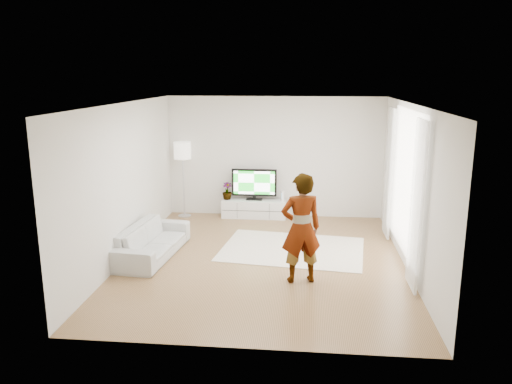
# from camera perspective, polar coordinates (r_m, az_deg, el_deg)

# --- Properties ---
(floor) EXTENTS (6.00, 6.00, 0.00)m
(floor) POSITION_cam_1_polar(r_m,az_deg,el_deg) (9.12, 0.87, -7.80)
(floor) COLOR #9F7348
(floor) RESTS_ON ground
(ceiling) EXTENTS (6.00, 6.00, 0.00)m
(ceiling) POSITION_cam_1_polar(r_m,az_deg,el_deg) (8.52, 0.93, 10.05)
(ceiling) COLOR white
(ceiling) RESTS_ON wall_back
(wall_left) EXTENTS (0.02, 6.00, 2.80)m
(wall_left) POSITION_cam_1_polar(r_m,az_deg,el_deg) (9.26, -14.72, 1.13)
(wall_left) COLOR silver
(wall_left) RESTS_ON floor
(wall_right) EXTENTS (0.02, 6.00, 2.80)m
(wall_right) POSITION_cam_1_polar(r_m,az_deg,el_deg) (8.86, 17.22, 0.44)
(wall_right) COLOR silver
(wall_right) RESTS_ON floor
(wall_back) EXTENTS (5.00, 0.02, 2.80)m
(wall_back) POSITION_cam_1_polar(r_m,az_deg,el_deg) (11.65, 2.14, 3.99)
(wall_back) COLOR silver
(wall_back) RESTS_ON floor
(wall_front) EXTENTS (5.00, 0.02, 2.80)m
(wall_front) POSITION_cam_1_polar(r_m,az_deg,el_deg) (5.83, -1.59, -5.53)
(wall_front) COLOR silver
(wall_front) RESTS_ON floor
(window) EXTENTS (0.01, 2.60, 2.50)m
(window) POSITION_cam_1_polar(r_m,az_deg,el_deg) (9.14, 16.76, 1.16)
(window) COLOR white
(window) RESTS_ON wall_right
(curtain_near) EXTENTS (0.04, 0.70, 2.60)m
(curtain_near) POSITION_cam_1_polar(r_m,az_deg,el_deg) (7.90, 17.88, -1.50)
(curtain_near) COLOR white
(curtain_near) RESTS_ON floor
(curtain_far) EXTENTS (0.04, 0.70, 2.60)m
(curtain_far) POSITION_cam_1_polar(r_m,az_deg,el_deg) (10.40, 14.97, 2.13)
(curtain_far) COLOR white
(curtain_far) RESTS_ON floor
(media_console) EXTENTS (1.49, 0.43, 0.42)m
(media_console) POSITION_cam_1_polar(r_m,az_deg,el_deg) (11.71, -0.22, -1.91)
(media_console) COLOR white
(media_console) RESTS_ON floor
(television) EXTENTS (1.05, 0.21, 0.73)m
(television) POSITION_cam_1_polar(r_m,az_deg,el_deg) (11.59, -0.21, 1.02)
(television) COLOR black
(television) RESTS_ON media_console
(game_console) EXTENTS (0.09, 0.18, 0.24)m
(game_console) POSITION_cam_1_polar(r_m,az_deg,el_deg) (11.58, 3.00, -0.42)
(game_console) COLOR white
(game_console) RESTS_ON media_console
(potted_plant) EXTENTS (0.30, 0.30, 0.40)m
(potted_plant) POSITION_cam_1_polar(r_m,az_deg,el_deg) (11.69, -3.32, 0.12)
(potted_plant) COLOR #3F7238
(potted_plant) RESTS_ON media_console
(rug) EXTENTS (2.88, 2.22, 0.01)m
(rug) POSITION_cam_1_polar(r_m,az_deg,el_deg) (9.68, 4.18, -6.52)
(rug) COLOR white
(rug) RESTS_ON floor
(player) EXTENTS (0.74, 0.59, 1.79)m
(player) POSITION_cam_1_polar(r_m,az_deg,el_deg) (7.95, 5.17, -4.14)
(player) COLOR #334772
(player) RESTS_ON rug
(sofa) EXTENTS (0.97, 2.09, 0.59)m
(sofa) POSITION_cam_1_polar(r_m,az_deg,el_deg) (9.42, -11.78, -5.47)
(sofa) COLOR beige
(sofa) RESTS_ON floor
(floor_lamp) EXTENTS (0.39, 0.39, 1.76)m
(floor_lamp) POSITION_cam_1_polar(r_m,az_deg,el_deg) (11.66, -8.39, 4.33)
(floor_lamp) COLOR silver
(floor_lamp) RESTS_ON floor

